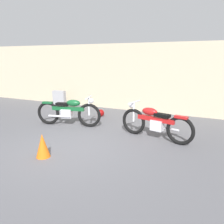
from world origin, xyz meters
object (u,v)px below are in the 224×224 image
motorcycle_green (69,112)px  motorcycle_red (155,122)px  stone_marker (59,99)px  helmet (101,113)px  traffic_cone (43,146)px

motorcycle_green → motorcycle_red: (2.89, -0.05, -0.01)m
stone_marker → helmet: 2.55m
helmet → traffic_cone: 3.82m
stone_marker → motorcycle_green: size_ratio=0.35×
stone_marker → traffic_cone: 5.33m
traffic_cone → motorcycle_green: size_ratio=0.25×
traffic_cone → motorcycle_red: motorcycle_red is taller
stone_marker → motorcycle_red: size_ratio=0.36×
traffic_cone → stone_marker: bearing=123.5°
stone_marker → motorcycle_red: 5.42m
motorcycle_red → traffic_cone: bearing=60.8°
motorcycle_red → motorcycle_green: bearing=11.9°
helmet → stone_marker: bearing=164.9°
traffic_cone → motorcycle_green: bearing=111.3°
stone_marker → motorcycle_green: bearing=-46.5°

